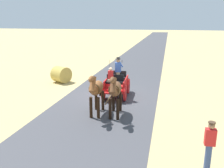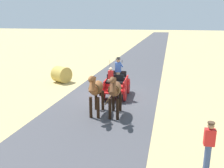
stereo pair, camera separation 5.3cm
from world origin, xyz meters
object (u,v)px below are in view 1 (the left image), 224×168
at_px(pedestrian_walking, 209,145).
at_px(hay_bale, 61,75).
at_px(horse_drawn_carriage, 116,84).
at_px(horse_off_side, 96,89).
at_px(horse_near_side, 115,90).

xyz_separation_m(pedestrian_walking, hay_bale, (9.19, -9.05, -0.29)).
relative_size(horse_drawn_carriage, hay_bale, 3.76).
bearing_deg(horse_off_side, horse_near_side, -177.51).
relative_size(pedestrian_walking, hay_bale, 1.38).
height_order(horse_near_side, hay_bale, horse_near_side).
height_order(horse_drawn_carriage, horse_near_side, horse_drawn_carriage).
relative_size(horse_off_side, hay_bale, 1.84).
distance_m(horse_near_side, pedestrian_walking, 5.25).
xyz_separation_m(horse_drawn_carriage, pedestrian_walking, (-4.39, 6.61, 0.07)).
distance_m(horse_drawn_carriage, pedestrian_walking, 7.93).
relative_size(horse_near_side, hay_bale, 1.84).
bearing_deg(pedestrian_walking, horse_off_side, -37.04).
distance_m(horse_drawn_carriage, horse_near_side, 3.11).
distance_m(pedestrian_walking, hay_bale, 12.90).
relative_size(horse_off_side, pedestrian_walking, 1.34).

